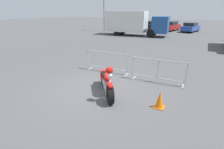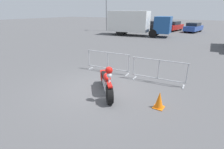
{
  "view_description": "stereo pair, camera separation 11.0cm",
  "coord_description": "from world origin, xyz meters",
  "views": [
    {
      "loc": [
        4.0,
        -5.32,
        3.1
      ],
      "look_at": [
        0.53,
        0.29,
        0.65
      ],
      "focal_mm": 28.0,
      "sensor_mm": 36.0,
      "label": 1
    },
    {
      "loc": [
        4.09,
        -5.27,
        3.1
      ],
      "look_at": [
        0.53,
        0.29,
        0.65
      ],
      "focal_mm": 28.0,
      "sensor_mm": 36.0,
      "label": 2
    }
  ],
  "objects": [
    {
      "name": "street_lamp",
      "position": [
        -11.93,
        18.13,
        3.71
      ],
      "size": [
        0.36,
        0.7,
        5.68
      ],
      "color": "#595B60",
      "rests_on": "ground"
    },
    {
      "name": "crowd_barrier_far",
      "position": [
        1.89,
        2.0,
        0.56
      ],
      "size": [
        2.44,
        0.65,
        1.07
      ],
      "rotation": [
        0.0,
        0.0,
        0.09
      ],
      "color": "#9EA0A5",
      "rests_on": "ground"
    },
    {
      "name": "parked_car_black",
      "position": [
        -6.05,
        23.65,
        0.71
      ],
      "size": [
        2.29,
        4.34,
        1.4
      ],
      "rotation": [
        0.0,
        0.0,
        1.42
      ],
      "color": "black",
      "rests_on": "ground"
    },
    {
      "name": "parked_car_white",
      "position": [
        -12.01,
        24.14,
        0.74
      ],
      "size": [
        2.39,
        4.52,
        1.46
      ],
      "rotation": [
        0.0,
        0.0,
        1.42
      ],
      "color": "white",
      "rests_on": "ground"
    },
    {
      "name": "motorcycle",
      "position": [
        0.53,
        -0.11,
        0.5
      ],
      "size": [
        1.69,
        1.86,
        1.31
      ],
      "rotation": [
        0.0,
        0.0,
        -0.84
      ],
      "color": "black",
      "rests_on": "ground"
    },
    {
      "name": "crowd_barrier_near",
      "position": [
        -0.82,
        2.0,
        0.56
      ],
      "size": [
        2.44,
        0.65,
        1.07
      ],
      "rotation": [
        0.0,
        0.0,
        0.09
      ],
      "color": "#9EA0A5",
      "rests_on": "ground"
    },
    {
      "name": "parked_car_green",
      "position": [
        -9.03,
        23.83,
        0.71
      ],
      "size": [
        2.29,
        4.33,
        1.4
      ],
      "rotation": [
        0.0,
        0.0,
        1.42
      ],
      "color": "#236B38",
      "rests_on": "ground"
    },
    {
      "name": "parked_car_blue",
      "position": [
        -0.08,
        23.47,
        0.69
      ],
      "size": [
        2.22,
        4.2,
        1.36
      ],
      "rotation": [
        0.0,
        0.0,
        1.42
      ],
      "color": "#284799",
      "rests_on": "ground"
    },
    {
      "name": "traffic_cone",
      "position": [
        2.65,
        -0.1,
        0.29
      ],
      "size": [
        0.34,
        0.34,
        0.59
      ],
      "color": "orange",
      "rests_on": "ground"
    },
    {
      "name": "parked_car_red",
      "position": [
        -3.06,
        23.53,
        0.73
      ],
      "size": [
        2.37,
        4.48,
        1.45
      ],
      "rotation": [
        0.0,
        0.0,
        1.42
      ],
      "color": "#B21E19",
      "rests_on": "ground"
    },
    {
      "name": "ground_plane",
      "position": [
        0.0,
        0.0,
        0.0
      ],
      "size": [
        120.0,
        120.0,
        0.0
      ],
      "primitive_type": "plane",
      "color": "#4C4C4F"
    },
    {
      "name": "box_truck",
      "position": [
        -5.76,
        15.61,
        1.64
      ],
      "size": [
        7.94,
        3.29,
        2.98
      ],
      "rotation": [
        0.0,
        0.0,
        0.14
      ],
      "color": "silver",
      "rests_on": "ground"
    }
  ]
}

